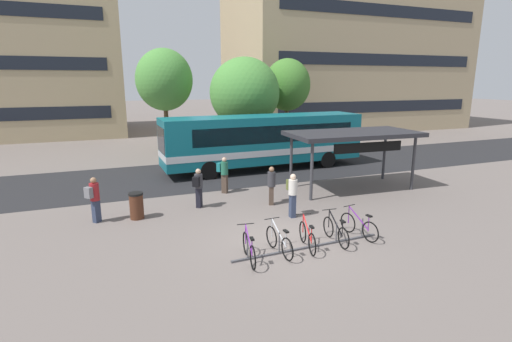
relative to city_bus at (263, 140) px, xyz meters
name	(u,v)px	position (x,y,z in m)	size (l,w,h in m)	color
ground	(284,242)	(-3.47, -10.22, -1.78)	(200.00, 200.00, 0.00)	#6B605B
bus_lane_asphalt	(207,174)	(-3.47, 0.00, -1.77)	(80.00, 7.20, 0.01)	#232326
city_bus	(263,140)	(0.00, 0.00, 0.00)	(12.08, 2.81, 3.20)	#0F6070
bike_rack	(308,245)	(-2.98, -10.96, -1.69)	(5.21, 0.25, 0.70)	#47474C
parked_bicycle_purple_0	(249,249)	(-5.05, -11.13, -1.39)	(0.52, 1.71, 0.99)	black
parked_bicycle_silver_1	(279,242)	(-4.01, -10.98, -1.39)	(0.52, 1.72, 0.99)	black
parked_bicycle_red_2	(307,237)	(-3.02, -10.96, -1.39)	(0.56, 1.70, 0.99)	black
parked_bicycle_black_3	(336,231)	(-1.94, -10.89, -1.39)	(0.52, 1.72, 0.99)	black
parked_bicycle_purple_4	(359,226)	(-0.95, -10.79, -1.39)	(0.52, 1.70, 0.99)	black
transit_shelter	(354,136)	(2.38, -5.58, 0.85)	(6.38, 3.35, 2.81)	#38383D
commuter_black_pack_0	(198,186)	(-5.27, -5.72, -0.82)	(0.55, 0.60, 1.66)	black
commuter_teal_pack_1	(224,172)	(-3.65, -4.02, -0.78)	(0.59, 0.58, 1.72)	#47382D
commuter_olive_pack_2	(292,192)	(-2.15, -8.16, -0.77)	(0.36, 0.54, 1.73)	#2D3851
commuter_black_pack_3	(271,183)	(-2.27, -6.43, -0.82)	(0.50, 0.60, 1.66)	#47382D
commuter_grey_pack_4	(94,197)	(-9.26, -6.02, -0.78)	(0.59, 0.58, 1.73)	#2D3851
trash_bin	(137,206)	(-7.80, -6.15, -1.26)	(0.55, 0.55, 1.03)	#4C2819
street_tree_0	(164,80)	(-4.37, 8.21, 3.47)	(4.09, 4.09, 7.49)	brown
street_tree_1	(245,93)	(0.79, 5.34, 2.58)	(4.95, 4.95, 6.84)	brown
street_tree_2	(287,85)	(4.85, 6.81, 3.09)	(3.60, 3.60, 6.89)	brown
building_right_wing	(346,46)	(17.06, 17.07, 7.21)	(25.29, 12.58, 17.96)	tan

